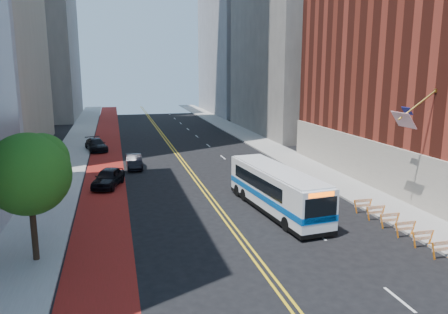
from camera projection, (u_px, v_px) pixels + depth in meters
name	position (u px, v px, depth m)	size (l,w,h in m)	color
ground	(280.00, 291.00, 19.94)	(160.00, 160.00, 0.00)	black
sidewalk_left	(67.00, 165.00, 45.53)	(4.00, 140.00, 0.15)	gray
sidewalk_right	(282.00, 154.00, 51.29)	(4.00, 140.00, 0.15)	gray
bus_lane_paint	(106.00, 163.00, 46.48)	(3.60, 140.00, 0.01)	maroon
center_line_inner	(179.00, 160.00, 48.38)	(0.14, 140.00, 0.01)	gold
center_line_outer	(183.00, 159.00, 48.47)	(0.14, 140.00, 0.01)	gold
lane_dashes	(208.00, 145.00, 57.18)	(0.14, 98.20, 0.01)	silver
midrise_right_near	(309.00, 1.00, 67.02)	(18.00, 26.00, 40.00)	slate
construction_barriers	(414.00, 231.00, 25.36)	(1.42, 10.91, 1.00)	orange
street_tree	(30.00, 171.00, 21.99)	(4.20, 4.20, 6.70)	black
transit_bus	(276.00, 189.00, 30.69)	(3.64, 11.51, 3.11)	silver
car_a	(108.00, 178.00, 37.26)	(1.88, 4.68, 1.59)	black
car_b	(134.00, 162.00, 43.97)	(1.49, 4.28, 1.41)	black
car_c	(96.00, 145.00, 53.43)	(2.09, 5.14, 1.49)	black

